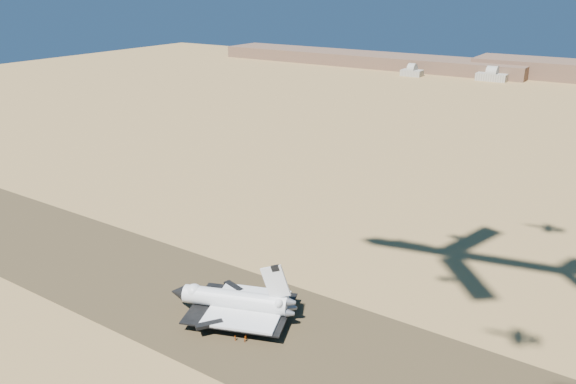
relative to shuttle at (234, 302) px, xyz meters
The scene contains 7 objects.
ground 9.93m from the shuttle, ahead, with size 1200.00×1200.00×0.00m, color tan.
runway 9.92m from the shuttle, ahead, with size 600.00×50.00×0.06m, color #4A3B25.
hangars 481.53m from the shuttle, 96.62° to the left, with size 200.50×29.50×30.00m.
shuttle is the anchor object (origin of this frame).
crew_a 13.10m from the shuttle, 36.51° to the right, with size 0.59×0.39×1.62m, color #B9460A.
crew_b 13.92m from the shuttle, 38.58° to the right, with size 0.85×0.49×1.75m, color #B9460A.
crew_c 12.91m from the shuttle, 50.84° to the right, with size 0.97×0.49×1.65m, color #B9460A.
Camera 1 is at (84.47, -111.61, 93.79)m, focal length 35.00 mm.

